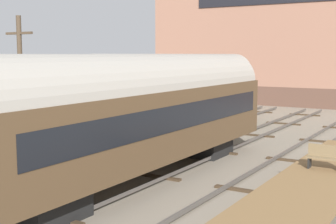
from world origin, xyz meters
The scene contains 9 objects.
ground_plane centered at (0.00, 0.00, 0.00)m, with size 200.00×200.00×0.00m, color slate.
track_left centered at (-4.22, 0.00, 0.14)m, with size 2.60×60.00×0.26m.
track_middle centered at (0.00, 0.00, 0.14)m, with size 2.60×60.00×0.26m.
track_right centered at (4.22, 0.00, 0.14)m, with size 2.60×60.00×0.26m.
train_car_green centered at (-4.22, 12.79, 2.99)m, with size 3.10×17.73×5.28m.
train_car_brown centered at (0.00, 2.50, 2.98)m, with size 3.03×17.59×5.25m.
station_platform centered at (6.87, 3.66, 0.90)m, with size 2.66×13.78×0.97m.
bench centered at (6.86, 4.24, 1.46)m, with size 1.40×0.40×0.91m.
utility_pole centered at (-7.58, 2.60, 3.72)m, with size 1.80×0.24×7.13m.
Camera 1 is at (10.66, -13.41, 5.23)m, focal length 50.00 mm.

